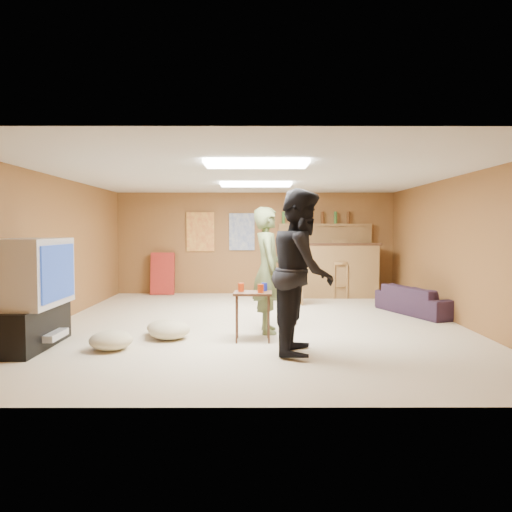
{
  "coord_description": "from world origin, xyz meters",
  "views": [
    {
      "loc": [
        -0.02,
        -7.37,
        1.41
      ],
      "look_at": [
        0.0,
        0.2,
        1.0
      ],
      "focal_mm": 35.0,
      "sensor_mm": 36.0,
      "label": 1
    }
  ],
  "objects_px": {
    "person_olive": "(268,270)",
    "tv_body": "(32,272)",
    "person_black": "(303,271)",
    "tray_table": "(253,316)",
    "sofa": "(418,300)",
    "bar_counter": "(328,270)"
  },
  "relations": [
    {
      "from": "person_olive",
      "to": "tv_body",
      "type": "bearing_deg",
      "value": 102.73
    },
    {
      "from": "person_black",
      "to": "tray_table",
      "type": "xyz_separation_m",
      "value": [
        -0.57,
        0.59,
        -0.62
      ]
    },
    {
      "from": "person_olive",
      "to": "sofa",
      "type": "relative_size",
      "value": 1.07
    },
    {
      "from": "person_olive",
      "to": "tray_table",
      "type": "height_order",
      "value": "person_olive"
    },
    {
      "from": "bar_counter",
      "to": "sofa",
      "type": "height_order",
      "value": "bar_counter"
    },
    {
      "from": "person_black",
      "to": "tray_table",
      "type": "relative_size",
      "value": 3.01
    },
    {
      "from": "sofa",
      "to": "tray_table",
      "type": "distance_m",
      "value": 3.39
    },
    {
      "from": "tv_body",
      "to": "sofa",
      "type": "xyz_separation_m",
      "value": [
        5.35,
        2.35,
        -0.67
      ]
    },
    {
      "from": "person_olive",
      "to": "tray_table",
      "type": "xyz_separation_m",
      "value": [
        -0.2,
        -0.52,
        -0.54
      ]
    },
    {
      "from": "tv_body",
      "to": "sofa",
      "type": "distance_m",
      "value": 5.88
    },
    {
      "from": "tv_body",
      "to": "person_olive",
      "type": "height_order",
      "value": "person_olive"
    },
    {
      "from": "sofa",
      "to": "tv_body",
      "type": "bearing_deg",
      "value": 92.89
    },
    {
      "from": "person_black",
      "to": "bar_counter",
      "type": "bearing_deg",
      "value": -2.28
    },
    {
      "from": "bar_counter",
      "to": "tv_body",
      "type": "bearing_deg",
      "value": -133.0
    },
    {
      "from": "person_olive",
      "to": "bar_counter",
      "type": "bearing_deg",
      "value": -25.32
    },
    {
      "from": "bar_counter",
      "to": "sofa",
      "type": "relative_size",
      "value": 1.26
    },
    {
      "from": "tv_body",
      "to": "person_olive",
      "type": "bearing_deg",
      "value": 17.44
    },
    {
      "from": "tray_table",
      "to": "tv_body",
      "type": "bearing_deg",
      "value": -172.18
    },
    {
      "from": "bar_counter",
      "to": "tray_table",
      "type": "xyz_separation_m",
      "value": [
        -1.54,
        -4.09,
        -0.24
      ]
    },
    {
      "from": "person_olive",
      "to": "tray_table",
      "type": "bearing_deg",
      "value": 154.14
    },
    {
      "from": "tv_body",
      "to": "person_olive",
      "type": "relative_size",
      "value": 0.64
    },
    {
      "from": "person_olive",
      "to": "tray_table",
      "type": "distance_m",
      "value": 0.78
    }
  ]
}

